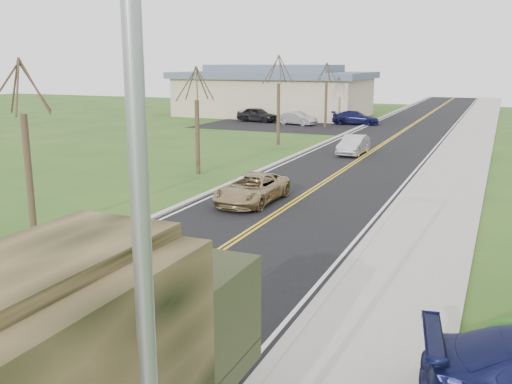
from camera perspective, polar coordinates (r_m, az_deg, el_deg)
The scene contains 15 objects.
road at distance 45.80m, azimuth 13.21°, elevation 5.10°, with size 8.00×120.00×0.01m, color black.
curb_right at distance 45.25m, azimuth 18.40°, elevation 4.76°, with size 0.30×120.00×0.12m, color #9E998E.
sidewalk_right at distance 45.14m, azimuth 20.61°, elevation 4.57°, with size 3.20×120.00×0.10m, color #9E998E.
curb_left at distance 46.69m, azimuth 8.19°, elevation 5.50°, with size 0.30×120.00×0.10m, color #9E998E.
street_light at distance 5.42m, azimuth -12.28°, elevation -3.25°, with size 1.65×0.22×8.00m.
bare_tree_a at distance 21.25m, azimuth -21.88°, elevation 3.03°, with size 1.93×2.26×6.08m.
bare_tree_b at distance 30.81m, azimuth -5.89°, elevation 6.38°, with size 1.83×2.14×5.73m.
bare_tree_c at distance 41.63m, azimuth 2.25°, elevation 8.52°, with size 2.04×2.39×6.42m.
bare_tree_d at distance 52.98m, azimuth 7.01°, elevation 9.11°, with size 1.88×2.20×5.91m.
commercial_building at distance 65.32m, azimuth 1.87°, elevation 10.01°, with size 25.50×21.50×5.65m.
suv_champagne at distance 24.41m, azimuth -0.39°, elevation 0.33°, with size 2.05×4.45×1.24m, color #988056.
sedan_silver at distance 37.94m, azimuth 9.72°, elevation 4.66°, with size 1.33×3.81×1.26m, color silver.
lot_car_dark at distance 58.22m, azimuth 0.15°, elevation 7.74°, with size 1.73×4.29×1.46m, color black.
lot_car_silver at distance 55.45m, azimuth 4.15°, elevation 7.35°, with size 1.35×3.86×1.27m, color #A2A1A6.
lot_car_navy at distance 56.51m, azimuth 9.93°, elevation 7.32°, with size 1.84×4.52×1.31m, color #0E1036.
Camera 1 is at (7.97, -4.71, 5.91)m, focal length 40.00 mm.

